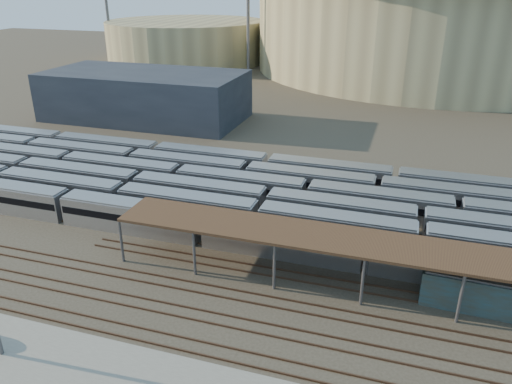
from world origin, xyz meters
name	(u,v)px	position (x,y,z in m)	size (l,w,h in m)	color
ground	(185,280)	(0.00, 0.00, 0.00)	(420.00, 420.00, 0.00)	#383026
apron	(47,369)	(-5.00, -15.00, 0.10)	(50.00, 9.00, 0.20)	gray
subway_trains	(259,197)	(2.18, 18.50, 1.80)	(121.92, 23.90, 3.60)	silver
inspection_shed	(414,252)	(22.00, 4.00, 4.98)	(60.30, 6.00, 5.30)	#58575C
empty_tracks	(162,307)	(0.00, -5.00, 0.09)	(170.00, 9.62, 0.18)	#4C3323
stadium	(440,17)	(25.00, 140.00, 16.47)	(124.00, 124.00, 32.50)	tan
secondary_arena	(187,41)	(-60.00, 130.00, 7.00)	(56.00, 56.00, 14.00)	tan
service_building	(145,95)	(-35.00, 55.00, 5.00)	(42.00, 20.00, 10.00)	#1E232D
floodlight_0	(248,5)	(-30.00, 110.00, 20.65)	(4.00, 1.00, 38.40)	#58575C
floodlight_1	(106,0)	(-85.00, 120.00, 20.65)	(4.00, 1.00, 38.40)	#58575C
teal_boxcar	(506,297)	(30.46, 4.00, 1.74)	(14.92, 2.88, 3.48)	#214653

